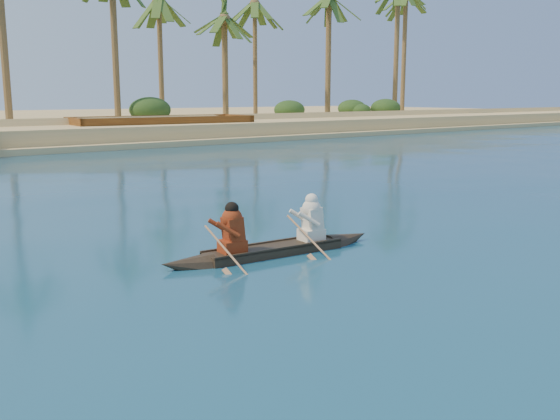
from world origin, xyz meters
TOP-DOWN VIEW (x-y plane):
  - ground at (0.00, 0.00)m, footprint 160.00×160.00m
  - canoe at (1.61, -3.24)m, footprint 5.00×1.09m
  - barge_right at (14.78, 27.00)m, footprint 12.92×5.29m

SIDE VIEW (x-z plane):
  - ground at x=0.00m, z-range 0.00..0.00m
  - canoe at x=1.61m, z-range -0.42..0.95m
  - barge_right at x=14.78m, z-range -0.32..1.79m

